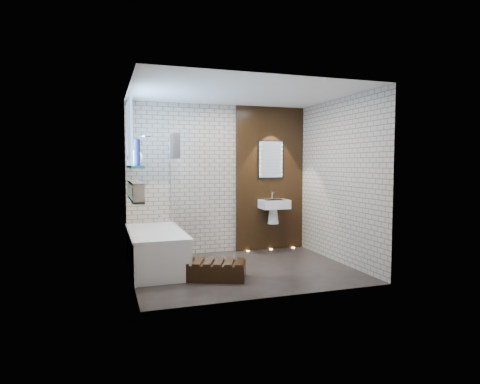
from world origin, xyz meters
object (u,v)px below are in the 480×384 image
object	(u,v)px
bath_screen	(174,182)
washbasin	(274,207)
bathtub	(156,250)
walnut_step	(209,271)
led_mirror	(271,159)

from	to	relation	value
bath_screen	washbasin	distance (m)	1.89
bathtub	walnut_step	size ratio (longest dim) A/B	1.75
bath_screen	led_mirror	distance (m)	1.89
bathtub	bath_screen	xyz separation A→B (m)	(0.35, 0.44, 0.99)
led_mirror	bath_screen	bearing A→B (deg)	-169.34
bath_screen	led_mirror	world-z (taller)	led_mirror
bath_screen	led_mirror	bearing A→B (deg)	10.66
washbasin	walnut_step	distance (m)	2.18
led_mirror	bathtub	bearing A→B (deg)	-160.22
bathtub	washbasin	xyz separation A→B (m)	(2.17, 0.62, 0.50)
bathtub	bath_screen	distance (m)	1.14
washbasin	walnut_step	xyz separation A→B (m)	(-1.55, -1.37, -0.68)
bath_screen	walnut_step	xyz separation A→B (m)	(0.27, -1.19, -1.17)
led_mirror	washbasin	bearing A→B (deg)	-90.00
bathtub	bath_screen	size ratio (longest dim) A/B	1.24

